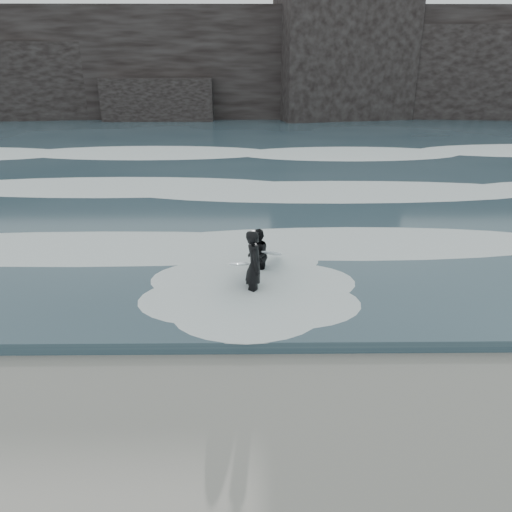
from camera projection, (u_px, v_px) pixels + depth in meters
name	position (u px, v px, depth m)	size (l,w,h in m)	color
ground	(228.00, 458.00, 8.16)	(120.00, 120.00, 0.00)	#815C55
sea	(245.00, 144.00, 34.94)	(90.00, 52.00, 0.30)	#314854
headland	(246.00, 65.00, 48.83)	(70.00, 9.00, 10.00)	black
foam_near	(239.00, 241.00, 16.34)	(60.00, 3.20, 0.20)	white
foam_mid	(242.00, 187.00, 22.81)	(60.00, 4.00, 0.24)	white
foam_far	(244.00, 151.00, 31.12)	(60.00, 4.80, 0.30)	white
surfer_left	(252.00, 265.00, 13.02)	(0.97, 1.91, 1.96)	black
surfer_right	(259.00, 255.00, 14.26)	(1.21, 1.85, 1.54)	black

